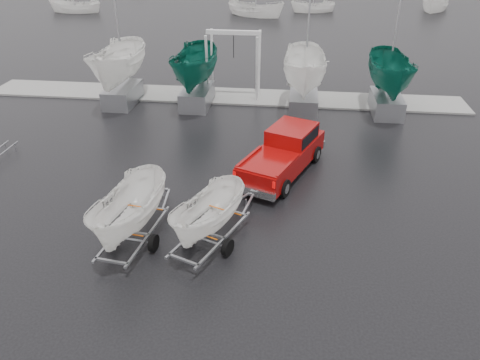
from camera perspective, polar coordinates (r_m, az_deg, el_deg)
ground_plane at (r=18.70m, az=-8.39°, el=-2.99°), size 120.00×120.00×0.00m
dock at (r=30.22m, az=-2.26°, el=10.22°), size 30.00×3.00×0.12m
pickup_truck at (r=20.68m, az=5.54°, el=3.58°), size 3.83×5.89×1.86m
trailer_hitched at (r=15.07m, az=-3.88°, el=-0.57°), size 2.43×3.78×4.39m
trailer_parked at (r=15.40m, az=-13.72°, el=0.53°), size 1.89×3.72×4.95m
boat_hoist at (r=29.36m, az=-0.78°, el=15.01°), size 3.30×2.18×4.12m
keelboat_0 at (r=28.78m, az=-14.91°, el=16.40°), size 2.48×3.20×10.65m
keelboat_1 at (r=27.72m, az=-5.55°, el=16.29°), size 2.36×3.20×7.37m
keelboat_2 at (r=26.89m, az=8.20°, el=16.11°), size 2.46×3.20×10.63m
keelboat_3 at (r=27.75m, az=18.34°, el=14.84°), size 2.31×3.20×10.47m
moored_boat_0 at (r=63.35m, az=-19.40°, el=18.70°), size 2.52×2.46×11.23m
moored_boat_1 at (r=57.78m, az=1.92°, el=19.34°), size 3.63×3.59×11.61m
moored_boat_2 at (r=60.99m, az=8.84°, el=19.57°), size 2.47×2.42×10.73m
moored_boat_3 at (r=66.28m, az=22.65°, el=18.55°), size 3.65×3.69×11.66m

